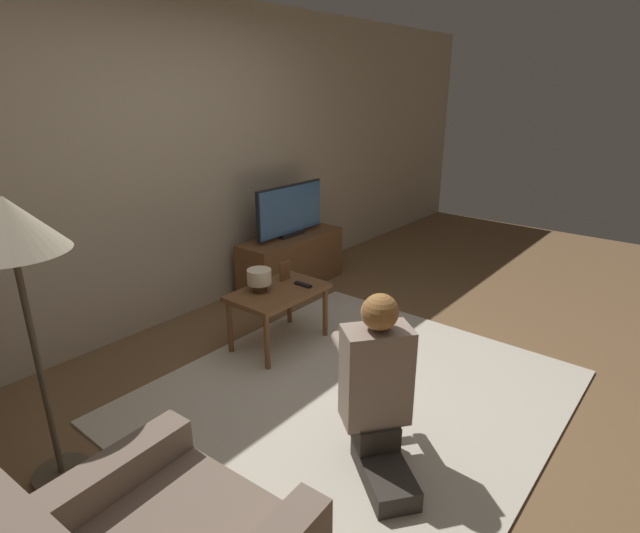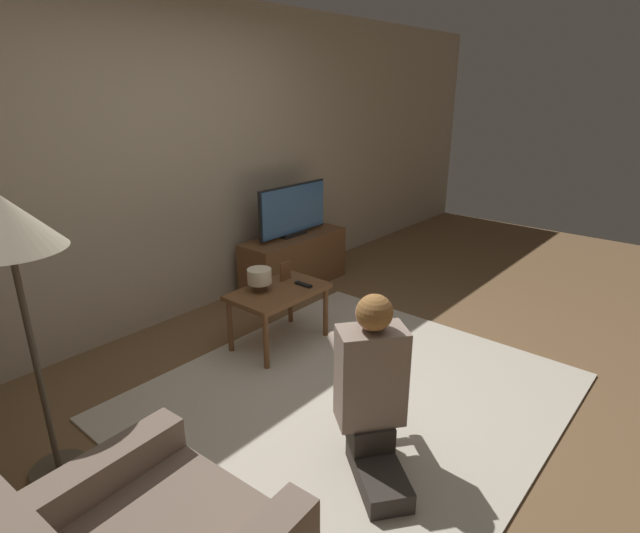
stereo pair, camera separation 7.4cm
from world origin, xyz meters
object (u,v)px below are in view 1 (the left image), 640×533
(person_kneeling, at_px, (377,386))
(floor_lamp, at_px, (11,239))
(coffee_table, at_px, (278,297))
(tv, at_px, (290,210))
(table_lamp, at_px, (259,278))

(person_kneeling, bearing_deg, floor_lamp, -9.11)
(coffee_table, distance_m, person_kneeling, 1.43)
(tv, relative_size, person_kneeling, 0.91)
(coffee_table, relative_size, person_kneeling, 0.76)
(floor_lamp, bearing_deg, table_lamp, 6.35)
(coffee_table, height_order, person_kneeling, person_kneeling)
(floor_lamp, bearing_deg, coffee_table, 2.99)
(coffee_table, height_order, floor_lamp, floor_lamp)
(tv, bearing_deg, person_kneeling, -128.05)
(tv, distance_m, person_kneeling, 2.61)
(tv, relative_size, coffee_table, 1.20)
(tv, distance_m, table_lamp, 1.28)
(coffee_table, bearing_deg, table_lamp, 138.73)
(floor_lamp, distance_m, person_kneeling, 1.81)
(tv, height_order, floor_lamp, floor_lamp)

